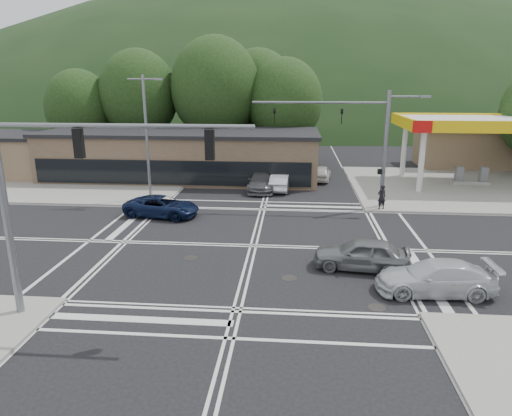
# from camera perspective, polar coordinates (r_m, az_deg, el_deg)

# --- Properties ---
(ground) EXTENTS (120.00, 120.00, 0.00)m
(ground) POSITION_cam_1_polar(r_m,az_deg,el_deg) (24.77, -0.34, -4.74)
(ground) COLOR black
(ground) RESTS_ON ground
(sidewalk_ne) EXTENTS (16.00, 16.00, 0.15)m
(sidewalk_ne) POSITION_cam_1_polar(r_m,az_deg,el_deg) (41.13, 23.01, 2.45)
(sidewalk_ne) COLOR gray
(sidewalk_ne) RESTS_ON ground
(sidewalk_nw) EXTENTS (16.00, 16.00, 0.15)m
(sidewalk_nw) POSITION_cam_1_polar(r_m,az_deg,el_deg) (42.63, -18.96, 3.28)
(sidewalk_nw) COLOR gray
(sidewalk_nw) RESTS_ON ground
(gas_station_canopy) EXTENTS (12.32, 8.34, 5.75)m
(gas_station_canopy) POSITION_cam_1_polar(r_m,az_deg,el_deg) (41.99, 25.94, 9.26)
(gas_station_canopy) COLOR silver
(gas_station_canopy) RESTS_ON ground
(convenience_store) EXTENTS (10.00, 6.00, 3.80)m
(convenience_store) POSITION_cam_1_polar(r_m,az_deg,el_deg) (51.77, 25.20, 6.78)
(convenience_store) COLOR #846B4F
(convenience_store) RESTS_ON ground
(commercial_row) EXTENTS (24.00, 8.00, 4.00)m
(commercial_row) POSITION_cam_1_polar(r_m,az_deg,el_deg) (41.88, -9.24, 6.41)
(commercial_row) COLOR brown
(commercial_row) RESTS_ON ground
(commercial_nw) EXTENTS (8.00, 7.00, 3.60)m
(commercial_nw) POSITION_cam_1_polar(r_m,az_deg,el_deg) (48.33, -28.07, 5.76)
(commercial_nw) COLOR #846B4F
(commercial_nw) RESTS_ON ground
(hill_north) EXTENTS (252.00, 126.00, 140.00)m
(hill_north) POSITION_cam_1_polar(r_m,az_deg,el_deg) (113.45, 3.83, 11.39)
(hill_north) COLOR #1B3317
(hill_north) RESTS_ON ground
(tree_n_a) EXTENTS (8.00, 8.00, 11.75)m
(tree_n_a) POSITION_cam_1_polar(r_m,az_deg,el_deg) (49.79, -14.45, 13.55)
(tree_n_a) COLOR #382619
(tree_n_a) RESTS_ON ground
(tree_n_b) EXTENTS (9.00, 9.00, 12.98)m
(tree_n_b) POSITION_cam_1_polar(r_m,az_deg,el_deg) (47.79, -5.09, 14.67)
(tree_n_b) COLOR #382619
(tree_n_b) RESTS_ON ground
(tree_n_c) EXTENTS (7.60, 7.60, 10.87)m
(tree_n_c) POSITION_cam_1_polar(r_m,az_deg,el_deg) (47.16, 3.58, 13.11)
(tree_n_c) COLOR #382619
(tree_n_c) RESTS_ON ground
(tree_n_d) EXTENTS (6.80, 6.80, 9.76)m
(tree_n_d) POSITION_cam_1_polar(r_m,az_deg,el_deg) (51.20, -21.20, 11.58)
(tree_n_d) COLOR #382619
(tree_n_d) RESTS_ON ground
(tree_n_e) EXTENTS (8.40, 8.40, 11.98)m
(tree_n_e) POSITION_cam_1_polar(r_m,az_deg,el_deg) (51.28, 0.25, 14.08)
(tree_n_e) COLOR #382619
(tree_n_e) RESTS_ON ground
(streetlight_nw) EXTENTS (2.50, 0.25, 9.00)m
(streetlight_nw) POSITION_cam_1_polar(r_m,az_deg,el_deg) (33.98, -13.45, 9.23)
(streetlight_nw) COLOR slate
(streetlight_nw) RESTS_ON ground
(signal_mast_ne) EXTENTS (11.65, 0.30, 8.00)m
(signal_mast_ne) POSITION_cam_1_polar(r_m,az_deg,el_deg) (31.87, 13.71, 8.84)
(signal_mast_ne) COLOR slate
(signal_mast_ne) RESTS_ON ground
(signal_mast_sw) EXTENTS (9.14, 0.28, 8.00)m
(signal_mast_sw) POSITION_cam_1_polar(r_m,az_deg,el_deg) (17.51, -24.31, 2.61)
(signal_mast_sw) COLOR slate
(signal_mast_sw) RESTS_ON ground
(car_blue_west) EXTENTS (5.16, 2.98, 1.35)m
(car_blue_west) POSITION_cam_1_polar(r_m,az_deg,el_deg) (30.45, -11.71, 0.21)
(car_blue_west) COLOR #0C1634
(car_blue_west) RESTS_ON ground
(car_grey_center) EXTENTS (4.65, 2.33, 1.52)m
(car_grey_center) POSITION_cam_1_polar(r_m,az_deg,el_deg) (22.16, 13.07, -5.60)
(car_grey_center) COLOR slate
(car_grey_center) RESTS_ON ground
(car_silver_east) EXTENTS (4.93, 2.12, 1.41)m
(car_silver_east) POSITION_cam_1_polar(r_m,az_deg,el_deg) (20.67, 21.49, -8.09)
(car_silver_east) COLOR silver
(car_silver_east) RESTS_ON ground
(car_queue_a) EXTENTS (1.67, 4.20, 1.36)m
(car_queue_a) POSITION_cam_1_polar(r_m,az_deg,el_deg) (36.99, 3.02, 3.28)
(car_queue_a) COLOR silver
(car_queue_a) RESTS_ON ground
(car_queue_b) EXTENTS (2.11, 4.14, 1.35)m
(car_queue_b) POSITION_cam_1_polar(r_m,az_deg,el_deg) (40.94, 8.13, 4.36)
(car_queue_b) COLOR silver
(car_queue_b) RESTS_ON ground
(car_northbound) EXTENTS (2.22, 5.19, 1.49)m
(car_northbound) POSITION_cam_1_polar(r_m,az_deg,el_deg) (36.90, 0.68, 3.37)
(car_northbound) COLOR #545658
(car_northbound) RESTS_ON ground
(pedestrian) EXTENTS (0.71, 0.58, 1.67)m
(pedestrian) POSITION_cam_1_polar(r_m,az_deg,el_deg) (32.11, 15.44, 1.34)
(pedestrian) COLOR black
(pedestrian) RESTS_ON sidewalk_ne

